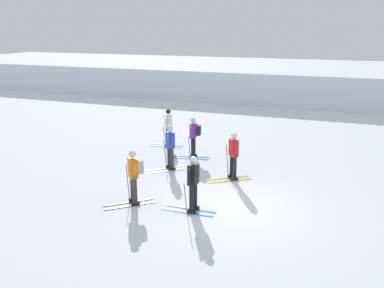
% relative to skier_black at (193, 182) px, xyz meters
% --- Properties ---
extents(ground_plane, '(120.00, 120.00, 0.00)m').
position_rel_skier_black_xyz_m(ground_plane, '(0.95, 0.63, -0.92)').
color(ground_plane, silver).
extents(far_snow_ridge, '(80.00, 8.42, 2.18)m').
position_rel_skier_black_xyz_m(far_snow_ridge, '(0.95, 21.33, 0.17)').
color(far_snow_ridge, silver).
rests_on(far_snow_ridge, ground).
extents(skier_black, '(1.60, 1.00, 1.71)m').
position_rel_skier_black_xyz_m(skier_black, '(0.00, 0.00, 0.00)').
color(skier_black, '#237AC6').
rests_on(skier_black, ground).
extents(skier_purple, '(1.64, 0.99, 1.71)m').
position_rel_skier_black_xyz_m(skier_purple, '(-1.76, 4.84, 0.04)').
color(skier_purple, '#237AC6').
rests_on(skier_purple, ground).
extents(skier_red, '(1.52, 1.23, 1.71)m').
position_rel_skier_black_xyz_m(skier_red, '(0.39, 3.00, 0.00)').
color(skier_red, gold).
rests_on(skier_red, ground).
extents(skier_white, '(1.63, 1.00, 1.71)m').
position_rel_skier_black_xyz_m(skier_white, '(-3.44, 6.08, -0.00)').
color(skier_white, '#237AC6').
rests_on(skier_white, ground).
extents(skier_orange, '(1.43, 1.35, 1.71)m').
position_rel_skier_black_xyz_m(skier_orange, '(-1.87, -0.09, 0.04)').
color(skier_orange, black).
rests_on(skier_orange, ground).
extents(skier_blue, '(1.42, 1.37, 1.71)m').
position_rel_skier_black_xyz_m(skier_blue, '(-2.11, 3.21, -0.00)').
color(skier_blue, silver).
rests_on(skier_blue, ground).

